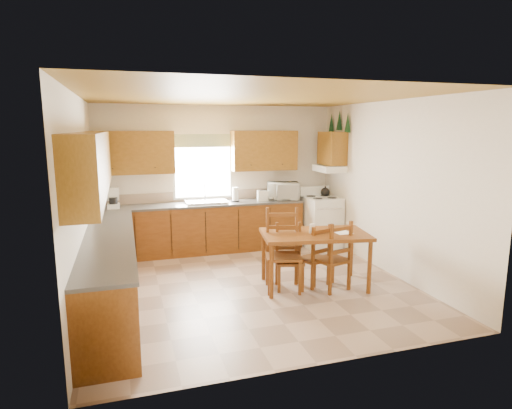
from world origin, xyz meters
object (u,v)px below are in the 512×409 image
object	(u,v)px
stove	(321,222)
chair_far_left	(290,257)
chair_near_left	(332,255)
chair_far_right	(283,251)
dining_table	(314,260)
chair_near_right	(314,255)
microwave	(283,191)

from	to	relation	value
stove	chair_far_left	world-z (taller)	stove
stove	chair_far_left	size ratio (longest dim) A/B	1.02
chair_near_left	chair_far_right	bearing A→B (deg)	-29.04
dining_table	chair_far_left	bearing A→B (deg)	-175.15
chair_far_left	chair_far_right	size ratio (longest dim) A/B	0.81
stove	chair_far_right	distance (m)	2.46
stove	chair_near_right	xyz separation A→B (m)	(-1.00, -1.86, -0.02)
microwave	chair_near_left	bearing A→B (deg)	-78.79
dining_table	chair_far_right	distance (m)	0.51
dining_table	chair_far_right	size ratio (longest dim) A/B	1.30
chair_far_left	chair_far_right	distance (m)	0.16
microwave	chair_near_left	world-z (taller)	microwave
stove	microwave	bearing A→B (deg)	154.84
chair_near_left	chair_far_left	xyz separation A→B (m)	(-0.57, 0.20, -0.03)
dining_table	chair_far_left	size ratio (longest dim) A/B	1.61
microwave	chair_near_left	size ratio (longest dim) A/B	0.55
chair_near_left	chair_far_left	world-z (taller)	chair_near_left
chair_near_right	stove	bearing A→B (deg)	-136.98
chair_near_right	chair_far_right	bearing A→B (deg)	-10.24
stove	microwave	size ratio (longest dim) A/B	1.73
chair_near_left	dining_table	bearing A→B (deg)	-55.73
chair_near_left	chair_far_right	xyz separation A→B (m)	(-0.68, 0.16, 0.07)
dining_table	chair_far_left	world-z (taller)	chair_far_left
dining_table	chair_far_right	bearing A→B (deg)	-169.70
chair_near_left	chair_far_left	size ratio (longest dim) A/B	1.07
chair_far_left	stove	bearing A→B (deg)	67.14
stove	microwave	world-z (taller)	microwave
chair_far_right	microwave	bearing A→B (deg)	84.04
chair_near_left	chair_far_right	size ratio (longest dim) A/B	0.87
stove	chair_near_left	distance (m)	2.26
stove	chair_near_left	size ratio (longest dim) A/B	0.96
microwave	chair_near_right	world-z (taller)	microwave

